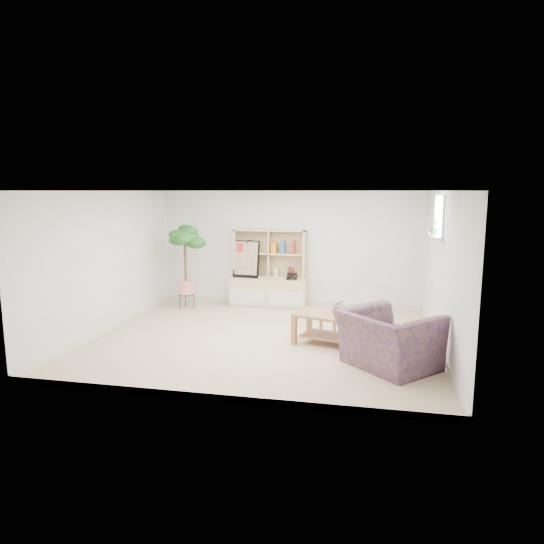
% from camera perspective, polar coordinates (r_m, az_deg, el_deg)
% --- Properties ---
extents(floor, '(5.50, 5.00, 0.01)m').
position_cam_1_polar(floor, '(8.05, -0.90, -7.80)').
color(floor, tan).
rests_on(floor, ground).
extents(ceiling, '(5.50, 5.00, 0.01)m').
position_cam_1_polar(ceiling, '(7.69, -0.95, 9.54)').
color(ceiling, white).
rests_on(ceiling, walls).
extents(walls, '(5.51, 5.01, 2.40)m').
position_cam_1_polar(walls, '(7.78, -0.93, 0.67)').
color(walls, white).
rests_on(walls, floor).
extents(baseboard, '(5.50, 5.00, 0.10)m').
position_cam_1_polar(baseboard, '(8.04, -0.91, -7.46)').
color(baseboard, silver).
rests_on(baseboard, floor).
extents(window, '(0.10, 0.98, 0.68)m').
position_cam_1_polar(window, '(8.18, 19.16, 6.21)').
color(window, '#CCE5FF').
rests_on(window, walls).
extents(window_sill, '(0.14, 1.00, 0.04)m').
position_cam_1_polar(window_sill, '(8.19, 18.62, 4.00)').
color(window_sill, silver).
rests_on(window_sill, walls).
extents(storage_unit, '(1.61, 0.54, 1.61)m').
position_cam_1_polar(storage_unit, '(10.09, -0.39, 0.43)').
color(storage_unit, tan).
rests_on(storage_unit, floor).
extents(poster, '(0.57, 0.19, 0.78)m').
position_cam_1_polar(poster, '(10.13, -3.04, 1.53)').
color(poster, yellow).
rests_on(poster, storage_unit).
extents(toy_truck, '(0.29, 0.20, 0.15)m').
position_cam_1_polar(toy_truck, '(9.92, 2.36, -0.47)').
color(toy_truck, black).
rests_on(toy_truck, storage_unit).
extents(coffee_table, '(1.35, 0.98, 0.49)m').
position_cam_1_polar(coffee_table, '(7.72, 7.37, -6.73)').
color(coffee_table, olive).
rests_on(coffee_table, floor).
extents(table_plant, '(0.26, 0.23, 0.25)m').
position_cam_1_polar(table_plant, '(7.59, 7.84, -4.11)').
color(table_plant, '#145816').
rests_on(table_plant, coffee_table).
extents(floor_tree, '(0.65, 0.65, 1.72)m').
position_cam_1_polar(floor_tree, '(10.01, -10.14, 0.54)').
color(floor_tree, '#174A16').
rests_on(floor_tree, floor).
extents(armchair, '(1.59, 1.58, 0.89)m').
position_cam_1_polar(armchair, '(6.85, 13.55, -7.31)').
color(armchair, navy).
rests_on(armchair, floor).
extents(sill_plant, '(0.17, 0.15, 0.25)m').
position_cam_1_polar(sill_plant, '(8.29, 18.59, 5.07)').
color(sill_plant, '#174A16').
rests_on(sill_plant, window_sill).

